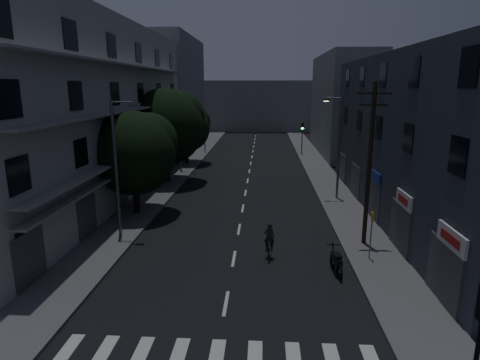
# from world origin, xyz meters

# --- Properties ---
(ground) EXTENTS (160.00, 160.00, 0.00)m
(ground) POSITION_xyz_m (0.00, 25.00, 0.00)
(ground) COLOR black
(ground) RESTS_ON ground
(sidewalk_left) EXTENTS (3.00, 90.00, 0.15)m
(sidewalk_left) POSITION_xyz_m (-7.50, 25.00, 0.07)
(sidewalk_left) COLOR #565659
(sidewalk_left) RESTS_ON ground
(sidewalk_right) EXTENTS (3.00, 90.00, 0.15)m
(sidewalk_right) POSITION_xyz_m (7.50, 25.00, 0.07)
(sidewalk_right) COLOR #565659
(sidewalk_right) RESTS_ON ground
(lane_markings) EXTENTS (0.15, 60.50, 0.01)m
(lane_markings) POSITION_xyz_m (0.00, 31.25, 0.01)
(lane_markings) COLOR beige
(lane_markings) RESTS_ON ground
(building_left) EXTENTS (7.00, 36.00, 14.00)m
(building_left) POSITION_xyz_m (-11.98, 18.00, 6.99)
(building_left) COLOR #A4A49F
(building_left) RESTS_ON ground
(building_right) EXTENTS (6.19, 28.00, 11.00)m
(building_right) POSITION_xyz_m (11.99, 14.00, 5.50)
(building_right) COLOR #2D313E
(building_right) RESTS_ON ground
(building_far_left) EXTENTS (6.00, 20.00, 16.00)m
(building_far_left) POSITION_xyz_m (-12.00, 48.00, 8.00)
(building_far_left) COLOR slate
(building_far_left) RESTS_ON ground
(building_far_right) EXTENTS (6.00, 20.00, 13.00)m
(building_far_right) POSITION_xyz_m (12.00, 42.00, 6.50)
(building_far_right) COLOR slate
(building_far_right) RESTS_ON ground
(building_far_end) EXTENTS (24.00, 8.00, 10.00)m
(building_far_end) POSITION_xyz_m (0.00, 70.00, 5.00)
(building_far_end) COLOR slate
(building_far_end) RESTS_ON ground
(tree_near) EXTENTS (5.81, 5.81, 7.16)m
(tree_near) POSITION_xyz_m (-7.38, 13.67, 4.63)
(tree_near) COLOR black
(tree_near) RESTS_ON sidewalk_left
(tree_mid) EXTENTS (7.01, 7.01, 8.62)m
(tree_mid) POSITION_xyz_m (-7.43, 23.29, 5.54)
(tree_mid) COLOR black
(tree_mid) RESTS_ON sidewalk_left
(tree_far) EXTENTS (5.53, 5.53, 6.84)m
(tree_far) POSITION_xyz_m (-7.43, 32.73, 4.43)
(tree_far) COLOR black
(tree_far) RESTS_ON sidewalk_left
(traffic_signal_far_right) EXTENTS (0.28, 0.37, 4.10)m
(traffic_signal_far_right) POSITION_xyz_m (6.55, 39.92, 3.10)
(traffic_signal_far_right) COLOR black
(traffic_signal_far_right) RESTS_ON sidewalk_right
(traffic_signal_far_left) EXTENTS (0.28, 0.37, 4.10)m
(traffic_signal_far_left) POSITION_xyz_m (-6.46, 40.39, 3.10)
(traffic_signal_far_left) COLOR black
(traffic_signal_far_left) RESTS_ON sidewalk_left
(street_lamp_left_near) EXTENTS (1.51, 0.25, 8.00)m
(street_lamp_left_near) POSITION_xyz_m (-6.97, 9.23, 4.60)
(street_lamp_left_near) COLOR #5B5F63
(street_lamp_left_near) RESTS_ON sidewalk_left
(street_lamp_right) EXTENTS (1.51, 0.25, 8.00)m
(street_lamp_right) POSITION_xyz_m (7.32, 18.37, 4.60)
(street_lamp_right) COLOR #55565C
(street_lamp_right) RESTS_ON sidewalk_right
(street_lamp_left_far) EXTENTS (1.51, 0.25, 8.00)m
(street_lamp_left_far) POSITION_xyz_m (-7.23, 28.53, 4.60)
(street_lamp_left_far) COLOR #56585D
(street_lamp_left_far) RESTS_ON sidewalk_left
(utility_pole) EXTENTS (1.80, 0.24, 9.00)m
(utility_pole) POSITION_xyz_m (7.31, 8.79, 4.87)
(utility_pole) COLOR black
(utility_pole) RESTS_ON sidewalk_right
(bus_stop_sign) EXTENTS (0.06, 0.35, 2.52)m
(bus_stop_sign) POSITION_xyz_m (7.08, 6.60, 1.89)
(bus_stop_sign) COLOR #595B60
(bus_stop_sign) RESTS_ON sidewalk_right
(motorcycle) EXTENTS (0.62, 2.14, 1.37)m
(motorcycle) POSITION_xyz_m (5.10, 5.13, 0.54)
(motorcycle) COLOR black
(motorcycle) RESTS_ON ground
(cyclist) EXTENTS (0.58, 1.56, 1.96)m
(cyclist) POSITION_xyz_m (1.86, 6.72, 0.66)
(cyclist) COLOR black
(cyclist) RESTS_ON ground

